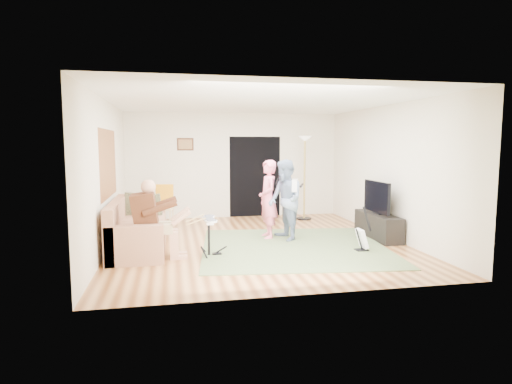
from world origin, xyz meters
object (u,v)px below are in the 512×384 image
(television, at_px, (377,197))
(singer, at_px, (268,199))
(guitarist, at_px, (285,200))
(dining_chair, at_px, (164,213))
(guitar_spare, at_px, (362,238))
(tv_cabinet, at_px, (378,226))
(torchiere_lamp, at_px, (305,163))
(sofa, at_px, (134,234))
(drum_kit, at_px, (209,239))

(television, bearing_deg, singer, 168.37)
(guitarist, xyz_separation_m, dining_chair, (-2.39, 1.73, -0.45))
(singer, distance_m, guitar_spare, 2.06)
(dining_chair, distance_m, tv_cabinet, 4.71)
(guitar_spare, bearing_deg, television, 51.90)
(singer, xyz_separation_m, tv_cabinet, (2.20, -0.44, -0.54))
(torchiere_lamp, bearing_deg, sofa, -148.27)
(sofa, relative_size, tv_cabinet, 1.59)
(guitarist, bearing_deg, tv_cabinet, 75.62)
(singer, relative_size, torchiere_lamp, 0.76)
(sofa, distance_m, guitar_spare, 4.11)
(dining_chair, bearing_deg, television, -14.63)
(guitar_spare, distance_m, television, 1.34)
(torchiere_lamp, bearing_deg, singer, -125.36)
(guitar_spare, height_order, tv_cabinet, guitar_spare)
(guitarist, bearing_deg, guitar_spare, 36.25)
(television, bearing_deg, sofa, -179.16)
(guitar_spare, bearing_deg, dining_chair, 140.95)
(sofa, xyz_separation_m, guitar_spare, (4.01, -0.87, -0.07))
(sofa, xyz_separation_m, singer, (2.60, 0.51, 0.49))
(singer, xyz_separation_m, guitar_spare, (1.42, -1.38, -0.56))
(drum_kit, distance_m, dining_chair, 2.76)
(guitarist, xyz_separation_m, television, (1.86, -0.19, 0.05))
(torchiere_lamp, height_order, dining_chair, torchiere_lamp)
(singer, distance_m, torchiere_lamp, 2.48)
(guitarist, distance_m, television, 1.87)
(dining_chair, bearing_deg, guitar_spare, -29.41)
(sofa, distance_m, torchiere_lamp, 4.82)
(guitar_spare, distance_m, torchiere_lamp, 3.54)
(dining_chair, bearing_deg, torchiere_lamp, 17.39)
(sofa, relative_size, singer, 1.40)
(drum_kit, relative_size, television, 0.67)
(guitar_spare, bearing_deg, singer, 135.73)
(guitar_spare, relative_size, dining_chair, 0.82)
(drum_kit, height_order, singer, singer)
(torchiere_lamp, relative_size, television, 2.10)
(drum_kit, height_order, guitarist, guitarist)
(guitar_spare, relative_size, television, 0.81)
(sofa, xyz_separation_m, dining_chair, (0.49, 1.99, 0.05))
(dining_chair, bearing_deg, sofa, -94.32)
(guitarist, distance_m, tv_cabinet, 2.00)
(television, bearing_deg, guitar_spare, -128.10)
(guitarist, height_order, torchiere_lamp, torchiere_lamp)
(guitarist, relative_size, guitar_spare, 1.99)
(sofa, distance_m, television, 4.78)
(guitar_spare, distance_m, dining_chair, 4.53)
(drum_kit, xyz_separation_m, guitarist, (1.59, 0.91, 0.51))
(guitar_spare, height_order, torchiere_lamp, torchiere_lamp)
(singer, distance_m, guitarist, 0.39)
(tv_cabinet, bearing_deg, sofa, -179.17)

